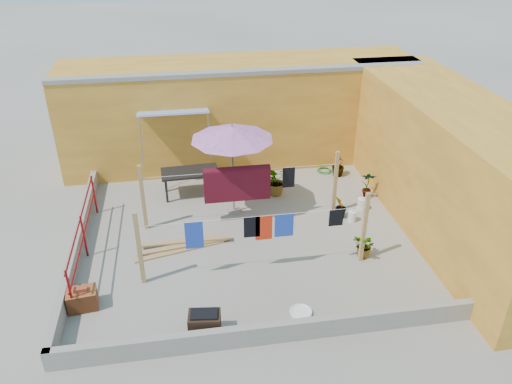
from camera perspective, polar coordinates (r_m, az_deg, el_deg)
ground at (r=12.64m, az=-1.09°, el=-5.08°), size 80.00×80.00×0.00m
wall_back at (r=16.13m, az=-1.82°, el=9.22°), size 11.00×3.27×3.21m
wall_right at (r=13.47m, az=21.32°, el=2.92°), size 2.40×9.00×3.20m
parapet_front at (r=9.77m, az=2.06°, el=-15.76°), size 8.30×0.16×0.44m
parapet_left at (r=12.71m, az=-19.72°, el=-5.64°), size 0.16×7.30×0.44m
red_railing at (r=12.23m, az=-19.18°, el=-4.18°), size 0.05×4.20×1.10m
clothesline_rig at (r=12.52m, az=-1.87°, el=0.22°), size 5.09×2.35×1.80m
patio_umbrella at (r=12.62m, az=-2.76°, el=6.70°), size 2.37×2.37×2.55m
outdoor_table at (r=14.28m, az=-7.56°, el=2.13°), size 1.64×0.88×0.75m
brick_stack at (r=11.04m, az=-19.24°, el=-11.46°), size 0.63×0.49×0.51m
lumber_pile at (r=12.30m, az=-8.35°, el=-6.10°), size 2.35×0.68×0.14m
brazier at (r=9.90m, az=-5.88°, el=-14.80°), size 0.66×0.48×0.55m
white_basin at (r=10.46m, az=5.17°, el=-13.52°), size 0.46×0.46×0.08m
water_jug_a at (r=13.96m, az=11.98°, el=-1.36°), size 0.25×0.25×0.39m
water_jug_b at (r=13.40m, az=10.90°, el=-2.73°), size 0.21×0.21×0.34m
green_hose at (r=15.91m, az=7.82°, el=2.46°), size 0.47×0.47×0.07m
plant_back_a at (r=14.31m, az=2.36°, el=1.33°), size 0.96×0.90×0.87m
plant_back_b at (r=15.58m, az=9.37°, el=3.06°), size 0.47×0.47×0.70m
plant_right_a at (r=14.50m, az=12.66°, el=0.87°), size 0.50×0.43×0.81m
plant_right_b at (r=13.37m, az=9.66°, el=-1.71°), size 0.43×0.47×0.69m
plant_right_c at (r=12.05m, az=12.34°, el=-6.06°), size 0.63×0.67×0.59m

